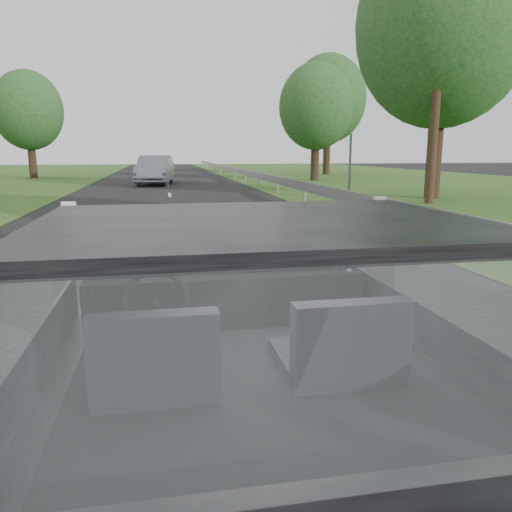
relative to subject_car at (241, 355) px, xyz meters
name	(u,v)px	position (x,y,z in m)	size (l,w,h in m)	color
ground	(242,487)	(0.00, 0.00, -0.72)	(140.00, 140.00, 0.00)	#303030
subject_car	(241,355)	(0.00, 0.00, 0.00)	(1.80, 4.00, 1.45)	black
dashboard	(224,295)	(0.00, 0.62, 0.12)	(1.58, 0.45, 0.30)	black
driver_seat	(155,354)	(-0.40, -0.29, 0.16)	(0.50, 0.72, 0.42)	black
passenger_seat	(341,341)	(0.40, -0.29, 0.16)	(0.50, 0.72, 0.42)	black
steering_wheel	(156,301)	(-0.40, 0.33, 0.20)	(0.36, 0.36, 0.04)	black
cat	(262,255)	(0.23, 0.63, 0.36)	(0.56, 0.17, 0.25)	#8E90A1
guardrail	(344,196)	(4.30, 10.00, -0.15)	(0.05, 90.00, 0.32)	#A9A9A9
other_car	(155,170)	(-0.58, 25.01, 0.03)	(1.82, 4.60, 1.51)	#939AA6
highway_sign	(350,164)	(7.21, 17.13, 0.48)	(0.10, 0.96, 2.41)	#23702C
utility_pole	(439,65)	(8.44, 13.03, 3.67)	(0.29, 0.29, 8.79)	#39251A
tree_1	(440,68)	(9.55, 14.81, 3.88)	(6.08, 6.08, 9.21)	#1B421A
tree_2	(316,124)	(8.85, 27.06, 2.59)	(4.38, 4.38, 6.64)	#1B421A
tree_3	(328,117)	(12.18, 34.76, 3.55)	(5.65, 5.65, 8.55)	#1B421A
tree_6	(29,126)	(-8.52, 33.14, 2.59)	(4.38, 4.38, 6.63)	#1B421A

